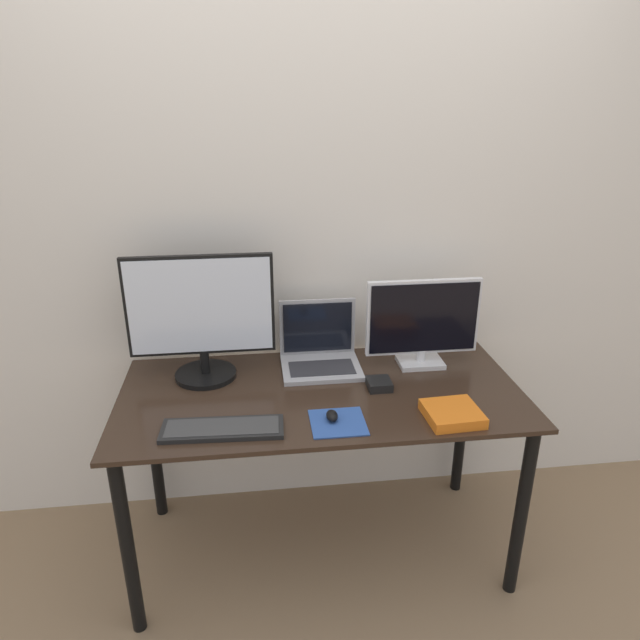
% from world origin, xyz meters
% --- Properties ---
extents(ground_plane, '(12.00, 12.00, 0.00)m').
position_xyz_m(ground_plane, '(0.00, 0.00, 0.00)').
color(ground_plane, '#8C7051').
extents(wall_back, '(7.00, 0.05, 2.50)m').
position_xyz_m(wall_back, '(0.00, 0.80, 1.25)').
color(wall_back, silver).
rests_on(wall_back, ground_plane).
extents(desk, '(1.52, 0.73, 0.76)m').
position_xyz_m(desk, '(0.00, 0.37, 0.65)').
color(desk, '#332319').
rests_on(desk, ground_plane).
extents(monitor_left, '(0.56, 0.24, 0.50)m').
position_xyz_m(monitor_left, '(-0.44, 0.54, 1.02)').
color(monitor_left, black).
rests_on(monitor_left, desk).
extents(monitor_right, '(0.47, 0.13, 0.37)m').
position_xyz_m(monitor_right, '(0.44, 0.54, 0.95)').
color(monitor_right, silver).
rests_on(monitor_right, desk).
extents(laptop, '(0.32, 0.26, 0.26)m').
position_xyz_m(laptop, '(0.02, 0.59, 0.83)').
color(laptop, '#ADADB2').
rests_on(laptop, desk).
extents(keyboard, '(0.42, 0.16, 0.02)m').
position_xyz_m(keyboard, '(-0.36, 0.13, 0.77)').
color(keyboard, black).
rests_on(keyboard, desk).
extents(mousepad, '(0.19, 0.18, 0.00)m').
position_xyz_m(mousepad, '(0.03, 0.13, 0.76)').
color(mousepad, '#2D519E').
rests_on(mousepad, desk).
extents(mouse, '(0.04, 0.06, 0.03)m').
position_xyz_m(mouse, '(0.01, 0.15, 0.78)').
color(mouse, black).
rests_on(mouse, mousepad).
extents(book, '(0.20, 0.19, 0.04)m').
position_xyz_m(book, '(0.43, 0.12, 0.78)').
color(book, orange).
rests_on(book, desk).
extents(power_brick, '(0.09, 0.10, 0.03)m').
position_xyz_m(power_brick, '(0.22, 0.36, 0.78)').
color(power_brick, black).
rests_on(power_brick, desk).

